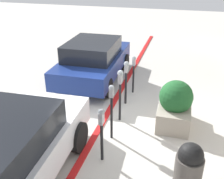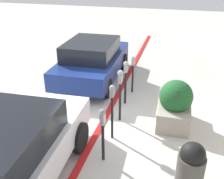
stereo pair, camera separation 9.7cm
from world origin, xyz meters
The scene contains 11 objects.
ground_plane centered at (0.00, 0.00, 0.00)m, with size 40.00×40.00×0.00m, color beige.
curb_strip centered at (0.00, 0.08, 0.02)m, with size 19.00×0.16×0.04m.
parking_meter_nearest centered at (-1.78, -0.37, 0.91)m, with size 0.17×0.14×1.32m.
parking_meter_second centered at (-0.94, -0.35, 1.02)m, with size 0.16×0.14×1.49m.
parking_meter_middle centered at (-0.06, -0.34, 1.09)m, with size 0.20×0.17×1.52m.
parking_meter_fourth centered at (0.93, -0.28, 0.99)m, with size 0.19×0.16×1.41m.
parking_meter_farthest centered at (1.77, -0.35, 0.87)m, with size 0.14×0.12×1.30m.
planter_box centered at (0.11, -1.82, 0.59)m, with size 1.26×0.89×1.31m.
parked_car_front centered at (-2.96, 1.15, 0.82)m, with size 4.27×2.07×1.54m.
parked_car_middle centered at (2.45, 1.29, 0.80)m, with size 4.21×2.02×1.53m.
trash_bin centered at (-2.37, -2.21, 0.62)m, with size 0.51×0.51×1.23m.
Camera 2 is at (-6.27, -1.76, 4.06)m, focal length 42.00 mm.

